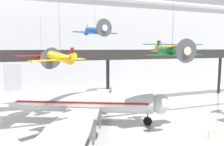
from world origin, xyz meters
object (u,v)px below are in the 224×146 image
(suspended_plane_green_biplane, at_px, (172,51))
(stanchion_barrier, at_px, (208,136))
(suspended_plane_yellow_lowwing, at_px, (60,58))
(airliner_silver_main, at_px, (81,103))
(suspended_plane_orange_highwing, at_px, (173,49))
(suspended_plane_red_highwing, at_px, (42,59))
(suspended_plane_blue_trainer, at_px, (95,31))

(suspended_plane_green_biplane, xyz_separation_m, stanchion_barrier, (3.18, -3.92, -10.91))
(suspended_plane_yellow_lowwing, xyz_separation_m, stanchion_barrier, (17.91, -5.12, -10.16))
(suspended_plane_green_biplane, bearing_deg, airliner_silver_main, -120.96)
(suspended_plane_orange_highwing, height_order, stanchion_barrier, suspended_plane_orange_highwing)
(suspended_plane_green_biplane, bearing_deg, suspended_plane_yellow_lowwing, -92.19)
(suspended_plane_green_biplane, distance_m, stanchion_barrier, 12.02)
(suspended_plane_orange_highwing, relative_size, suspended_plane_green_biplane, 1.10)
(suspended_plane_red_highwing, relative_size, suspended_plane_orange_highwing, 0.99)
(suspended_plane_blue_trainer, height_order, suspended_plane_green_biplane, suspended_plane_blue_trainer)
(suspended_plane_orange_highwing, bearing_deg, suspended_plane_green_biplane, -135.12)
(suspended_plane_blue_trainer, xyz_separation_m, stanchion_barrier, (11.85, -11.45, -13.88))
(airliner_silver_main, height_order, suspended_plane_red_highwing, suspended_plane_red_highwing)
(suspended_plane_blue_trainer, xyz_separation_m, suspended_plane_orange_highwing, (15.07, 1.36, -2.74))
(suspended_plane_blue_trainer, xyz_separation_m, suspended_plane_red_highwing, (-7.68, 6.66, -4.38))
(suspended_plane_red_highwing, bearing_deg, stanchion_barrier, 21.60)
(suspended_plane_red_highwing, bearing_deg, suspended_plane_blue_trainer, 23.51)
(suspended_plane_blue_trainer, distance_m, suspended_plane_orange_highwing, 15.38)
(suspended_plane_blue_trainer, relative_size, suspended_plane_yellow_lowwing, 0.84)
(suspended_plane_blue_trainer, bearing_deg, airliner_silver_main, -98.97)
(stanchion_barrier, bearing_deg, airliner_silver_main, 141.78)
(suspended_plane_orange_highwing, bearing_deg, stanchion_barrier, -113.50)
(suspended_plane_red_highwing, bearing_deg, suspended_plane_green_biplane, 23.48)
(suspended_plane_blue_trainer, distance_m, stanchion_barrier, 21.54)
(airliner_silver_main, xyz_separation_m, suspended_plane_green_biplane, (11.12, -7.34, 7.93))
(suspended_plane_yellow_lowwing, relative_size, stanchion_barrier, 8.05)
(suspended_plane_yellow_lowwing, distance_m, suspended_plane_orange_highwing, 22.51)
(suspended_plane_orange_highwing, bearing_deg, suspended_plane_yellow_lowwing, -169.39)
(stanchion_barrier, bearing_deg, suspended_plane_blue_trainer, 135.99)
(airliner_silver_main, distance_m, suspended_plane_orange_highwing, 19.39)
(suspended_plane_orange_highwing, relative_size, stanchion_barrier, 8.58)
(suspended_plane_green_biplane, bearing_deg, stanchion_barrier, 41.56)
(suspended_plane_yellow_lowwing, bearing_deg, airliner_silver_main, -54.40)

